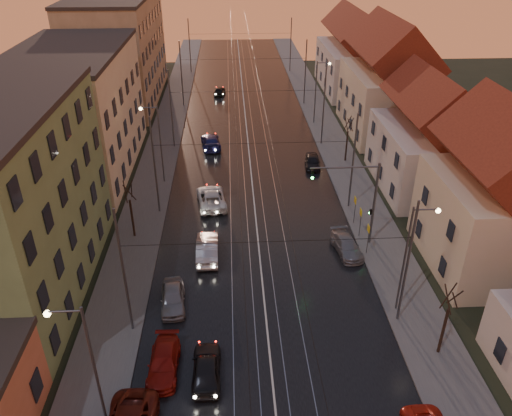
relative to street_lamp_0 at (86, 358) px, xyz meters
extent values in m
cube|color=black|center=(9.10, 38.00, -4.87)|extent=(16.00, 120.00, 0.04)
cube|color=#4C4C4C|center=(-0.90, 38.00, -4.81)|extent=(4.00, 120.00, 0.15)
cube|color=#4C4C4C|center=(19.10, 38.00, -4.81)|extent=(4.00, 120.00, 0.15)
cube|color=gray|center=(6.90, 38.00, -4.83)|extent=(0.06, 120.00, 0.03)
cube|color=gray|center=(8.33, 38.00, -4.83)|extent=(0.06, 120.00, 0.03)
cube|color=gray|center=(9.87, 38.00, -4.83)|extent=(0.06, 120.00, 0.03)
cube|color=gray|center=(11.30, 38.00, -4.83)|extent=(0.06, 120.00, 0.03)
cube|color=beige|center=(-8.40, 32.00, 1.11)|extent=(10.00, 20.00, 12.00)
cube|color=#8B7759|center=(-8.40, 56.00, 2.11)|extent=(10.00, 24.00, 14.00)
cube|color=beige|center=(26.10, 13.00, -1.39)|extent=(8.50, 10.00, 7.00)
pyramid|color=#5C2015|center=(26.10, 13.00, 4.01)|extent=(8.67, 10.20, 3.80)
cube|color=beige|center=(26.10, 26.00, -1.89)|extent=(9.00, 12.00, 6.00)
pyramid|color=#5C2015|center=(26.10, 26.00, 2.71)|extent=(9.18, 12.24, 3.20)
cube|color=beige|center=(26.10, 41.00, -1.14)|extent=(9.00, 14.00, 7.50)
pyramid|color=#5C2015|center=(26.10, 41.00, 4.61)|extent=(9.18, 14.28, 4.00)
cube|color=beige|center=(26.10, 59.00, -1.64)|extent=(9.00, 16.00, 6.50)
pyramid|color=#5C2015|center=(26.10, 59.00, 3.36)|extent=(9.18, 16.32, 3.50)
cylinder|color=#595B60|center=(0.50, 7.00, -0.39)|extent=(0.16, 0.16, 9.00)
cylinder|color=#595B60|center=(17.70, 7.00, -0.39)|extent=(0.16, 0.16, 9.00)
cylinder|color=#595B60|center=(0.50, 22.00, -0.39)|extent=(0.16, 0.16, 9.00)
cylinder|color=#595B60|center=(17.70, 22.00, -0.39)|extent=(0.16, 0.16, 9.00)
cylinder|color=#595B60|center=(0.50, 37.00, -0.39)|extent=(0.16, 0.16, 9.00)
cylinder|color=#595B60|center=(17.70, 37.00, -0.39)|extent=(0.16, 0.16, 9.00)
cylinder|color=#595B60|center=(0.50, 52.00, -0.39)|extent=(0.16, 0.16, 9.00)
cylinder|color=#595B60|center=(17.70, 52.00, -0.39)|extent=(0.16, 0.16, 9.00)
cylinder|color=#595B60|center=(0.50, 70.00, -0.39)|extent=(0.16, 0.16, 9.00)
cylinder|color=#595B60|center=(17.70, 70.00, -0.39)|extent=(0.16, 0.16, 9.00)
cylinder|color=#595B60|center=(0.30, 0.00, -0.89)|extent=(0.14, 0.14, 8.00)
cylinder|color=#595B60|center=(-0.50, 0.00, 2.91)|extent=(1.60, 0.10, 0.10)
sphere|color=#FFD88C|center=(-1.22, 0.00, 2.81)|extent=(0.32, 0.32, 0.32)
cylinder|color=#595B60|center=(17.90, 8.00, -0.89)|extent=(0.14, 0.14, 8.00)
cylinder|color=#595B60|center=(18.70, 8.00, 2.91)|extent=(1.60, 0.10, 0.10)
sphere|color=#FFD88C|center=(19.42, 8.00, 2.81)|extent=(0.32, 0.32, 0.32)
cylinder|color=#595B60|center=(0.30, 28.00, -0.89)|extent=(0.14, 0.14, 8.00)
cylinder|color=#595B60|center=(-0.50, 28.00, 2.91)|extent=(1.60, 0.10, 0.10)
sphere|color=#FFD88C|center=(-1.22, 28.00, 2.81)|extent=(0.32, 0.32, 0.32)
cylinder|color=#595B60|center=(17.90, 44.00, -0.89)|extent=(0.14, 0.14, 8.00)
cylinder|color=#595B60|center=(18.70, 44.00, 2.91)|extent=(1.60, 0.10, 0.10)
sphere|color=#FFD88C|center=(19.42, 44.00, 2.81)|extent=(0.32, 0.32, 0.32)
cylinder|color=#595B60|center=(18.10, 16.00, -1.29)|extent=(0.20, 0.20, 7.20)
cylinder|color=#595B60|center=(15.50, 16.00, 2.01)|extent=(5.20, 0.14, 0.14)
imported|color=black|center=(13.10, 16.00, 1.41)|extent=(0.15, 0.18, 0.90)
sphere|color=#19FF3F|center=(13.10, 15.88, 1.26)|extent=(0.20, 0.20, 0.20)
cylinder|color=black|center=(-1.10, 18.00, -3.14)|extent=(0.18, 0.18, 3.50)
cylinder|color=black|center=(-0.86, 18.09, -0.59)|extent=(0.37, 0.92, 1.61)
cylinder|color=black|center=(-1.18, 18.23, -0.59)|extent=(0.91, 0.40, 1.61)
cylinder|color=black|center=(-1.33, 17.91, -0.59)|extent=(0.37, 0.92, 1.61)
cylinder|color=black|center=(-0.97, 17.78, -0.59)|extent=(0.84, 0.54, 1.62)
cylinder|color=black|center=(19.30, 4.00, -3.14)|extent=(0.18, 0.18, 3.50)
cylinder|color=black|center=(19.54, 4.09, -0.59)|extent=(0.37, 0.92, 1.61)
cylinder|color=black|center=(19.22, 4.23, -0.59)|extent=(0.91, 0.40, 1.61)
cylinder|color=black|center=(19.07, 3.91, -0.59)|extent=(0.37, 0.92, 1.61)
cylinder|color=black|center=(19.43, 3.78, -0.59)|extent=(0.84, 0.54, 1.62)
cylinder|color=black|center=(19.50, 32.00, -3.14)|extent=(0.18, 0.18, 3.50)
cylinder|color=black|center=(19.74, 32.09, -0.59)|extent=(0.37, 0.92, 1.61)
cylinder|color=black|center=(19.42, 32.23, -0.59)|extent=(0.91, 0.40, 1.61)
cylinder|color=black|center=(19.27, 31.91, -0.59)|extent=(0.37, 0.92, 1.61)
cylinder|color=black|center=(19.63, 31.78, -0.59)|extent=(0.84, 0.54, 1.62)
imported|color=black|center=(5.36, 2.96, -4.19)|extent=(1.64, 4.07, 1.39)
imported|color=#9F9FA4|center=(5.05, 14.89, -4.11)|extent=(1.74, 4.75, 1.55)
imported|color=silver|center=(5.15, 23.15, -4.15)|extent=(3.10, 5.55, 1.47)
imported|color=navy|center=(4.75, 36.80, -4.16)|extent=(2.65, 5.23, 1.46)
imported|color=black|center=(5.55, 56.99, -4.27)|extent=(1.91, 3.80, 1.24)
imported|color=maroon|center=(2.88, 3.58, -4.28)|extent=(1.78, 4.22, 1.22)
imported|color=gray|center=(2.88, 9.26, -4.21)|extent=(1.96, 4.12, 1.36)
imported|color=gray|center=(15.99, 14.91, -4.28)|extent=(2.26, 4.39, 1.22)
imported|color=black|center=(15.70, 30.79, -4.24)|extent=(1.85, 3.89, 1.28)
camera|label=1|loc=(7.12, -17.25, 17.84)|focal=35.00mm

